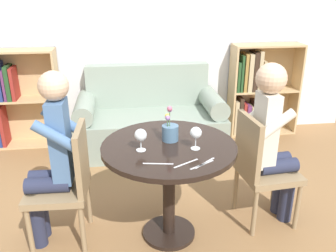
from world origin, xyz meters
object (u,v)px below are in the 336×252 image
Objects in this scene: bookshelf_right at (254,91)px; person_left at (51,158)px; couch at (150,121)px; wine_glass_left at (141,136)px; bookshelf_left at (12,97)px; person_right at (273,140)px; chair_right at (260,166)px; flower_vase at (170,131)px; chair_left at (67,181)px; wine_glass_right at (196,133)px.

bookshelf_right is 0.87× the size of person_left.
wine_glass_left is at bearing -96.71° from couch.
bookshelf_left is 7.34× the size of wine_glass_left.
couch is 1.78m from wine_glass_left.
person_right is (2.36, -1.78, 0.12)m from bookshelf_left.
chair_right is 0.78m from flower_vase.
chair_left is 0.70× the size of person_right.
couch is 1.73m from chair_left.
wine_glass_left is at bearing 79.95° from chair_left.
wine_glass_left reaches higher than chair_left.
wine_glass_left is 0.59× the size of flower_vase.
flower_vase is (0.22, 0.14, -0.03)m from wine_glass_left.
chair_right is at bearing 93.74° from chair_left.
bookshelf_right is at bearing 51.73° from wine_glass_left.
wine_glass_right reaches higher than chair_left.
person_left reaches higher than flower_vase.
person_right is (0.81, -1.51, 0.39)m from couch.
flower_vase is (-0.79, -0.03, 0.13)m from person_right.
chair_right is 0.22m from person_right.
bookshelf_left is at bearing 131.14° from flower_vase.
wine_glass_right is at bearing -120.66° from bookshelf_right.
chair_left is at bearing -138.41° from bookshelf_right.
wine_glass_left is (0.61, -0.12, 0.19)m from person_left.
person_right is 8.42× the size of wine_glass_left.
person_right reaches higher than wine_glass_left.
wine_glass_left is (0.53, -0.11, 0.37)m from chair_left.
chair_left is 1.54m from person_right.
bookshelf_left is 2.41m from flower_vase.
bookshelf_right reaches higher than chair_right.
person_left is at bearing -178.81° from flower_vase.
bookshelf_left is 2.90m from chair_right.
bookshelf_left is at bearing 47.85° from person_right.
wine_glass_right is at bearing -48.71° from bookshelf_left.
bookshelf_right is at bearing 133.89° from chair_left.
wine_glass_right is at bearing 101.27° from person_right.
couch reaches higher than chair_right.
bookshelf_right is 7.34× the size of wine_glass_left.
chair_left is at bearing 167.66° from wine_glass_left.
person_left is (-1.53, -0.03, 0.18)m from chair_right.
bookshelf_left is at bearing 131.29° from wine_glass_right.
chair_left is at bearing -178.21° from flower_vase.
person_left reaches higher than wine_glass_right.
bookshelf_right is 2.81m from person_left.
chair_right is 1.54m from person_left.
wine_glass_left is 0.37m from wine_glass_right.
couch is at bearing 154.77° from person_left.
person_left is 1.62m from person_right.
wine_glass_right is (-0.64, -0.19, 0.17)m from person_right.
couch is 1.80m from wine_glass_right.
person_right is 0.69m from wine_glass_right.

